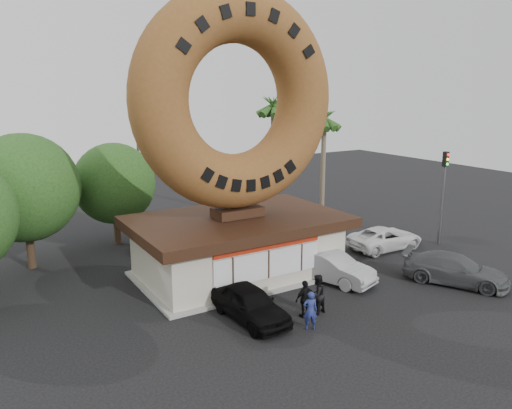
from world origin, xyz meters
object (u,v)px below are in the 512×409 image
object	(u,v)px
person_center	(317,294)
car_grey	(455,269)
street_lamp	(141,171)
giant_donut	(236,100)
person_left	(310,310)
car_black	(250,303)
car_silver	(331,267)
donut_shop	(238,244)
car_white	(385,238)
person_right	(305,299)
traffic_signal	(443,186)

from	to	relation	value
person_center	car_grey	size ratio (longest dim) A/B	0.35
street_lamp	giant_donut	bearing A→B (deg)	-79.49
person_left	car_black	distance (m)	2.71
car_silver	street_lamp	bearing A→B (deg)	94.73
person_left	car_silver	bearing A→B (deg)	-113.88
giant_donut	person_left	world-z (taller)	giant_donut
street_lamp	car_black	distance (m)	15.49
donut_shop	car_white	distance (m)	10.32
person_right	car_grey	bearing A→B (deg)	174.88
car_white	person_right	bearing A→B (deg)	118.68
person_right	car_white	world-z (taller)	person_right
person_left	person_right	bearing A→B (deg)	-91.84
person_left	person_center	xyz separation A→B (m)	(1.19, 1.06, 0.07)
street_lamp	person_center	distance (m)	16.66
giant_donut	car_silver	world-z (taller)	giant_donut
car_grey	person_right	bearing A→B (deg)	145.29
person_left	street_lamp	bearing A→B (deg)	-61.14
giant_donut	car_grey	xyz separation A→B (m)	(9.09, -6.98, -8.63)
donut_shop	car_black	size ratio (longest dim) A/B	2.49
car_grey	car_white	distance (m)	6.19
street_lamp	car_black	world-z (taller)	street_lamp
giant_donut	car_black	world-z (taller)	giant_donut
traffic_signal	person_center	xyz separation A→B (m)	(-13.31, -4.06, -2.94)
giant_donut	person_left	bearing A→B (deg)	-93.97
donut_shop	street_lamp	xyz separation A→B (m)	(-1.86, 10.02, 2.72)
car_black	car_silver	distance (m)	6.20
car_grey	car_silver	bearing A→B (deg)	116.61
person_center	car_silver	distance (m)	4.11
car_grey	donut_shop	bearing A→B (deg)	113.52
donut_shop	person_center	distance (m)	6.15
person_left	car_grey	size ratio (longest dim) A/B	0.32
person_center	donut_shop	bearing A→B (deg)	-94.24
person_left	car_white	bearing A→B (deg)	-125.51
car_black	giant_donut	bearing A→B (deg)	62.95
traffic_signal	person_left	distance (m)	15.67
donut_shop	car_silver	world-z (taller)	donut_shop
car_black	car_white	size ratio (longest dim) A/B	0.89
giant_donut	car_black	size ratio (longest dim) A/B	2.49
person_right	street_lamp	bearing A→B (deg)	-82.78
donut_shop	person_left	bearing A→B (deg)	-93.98
person_right	car_grey	distance (m)	9.12
car_grey	traffic_signal	bearing A→B (deg)	16.35
street_lamp	person_center	world-z (taller)	street_lamp
car_black	person_left	bearing A→B (deg)	-54.06
car_silver	car_grey	xyz separation A→B (m)	(5.34, -3.65, -0.02)
street_lamp	car_black	size ratio (longest dim) A/B	1.78
car_silver	car_white	world-z (taller)	car_silver
giant_donut	car_white	size ratio (longest dim) A/B	2.22
giant_donut	person_left	xyz separation A→B (m)	(-0.50, -7.13, -8.54)
person_left	car_white	world-z (taller)	person_left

